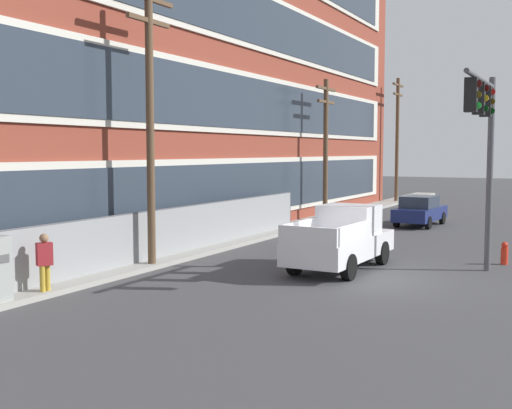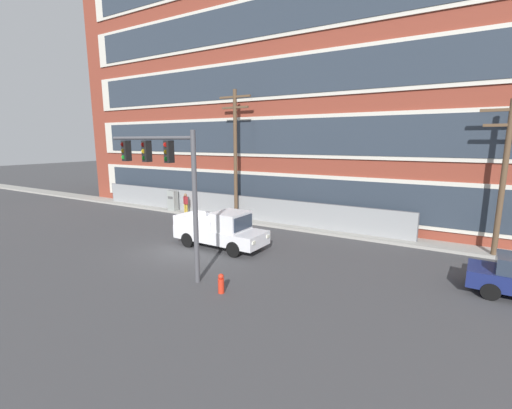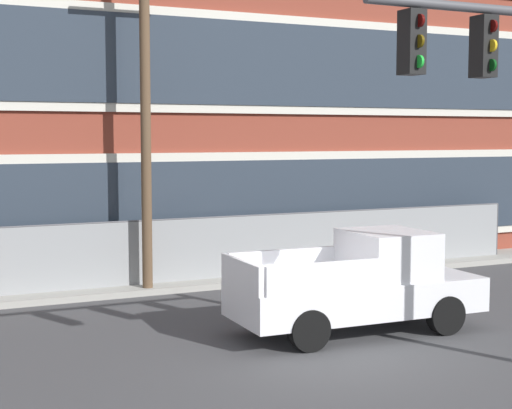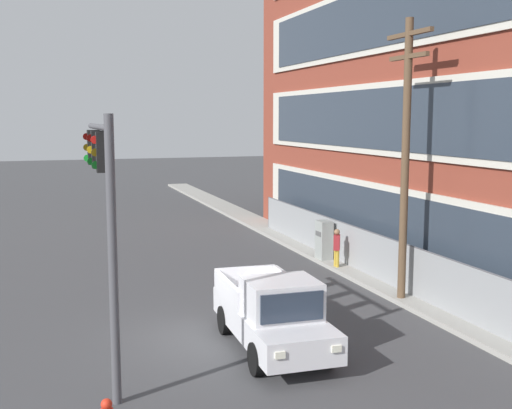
% 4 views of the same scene
% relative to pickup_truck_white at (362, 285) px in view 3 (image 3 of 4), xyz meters
% --- Properties ---
extents(ground_plane, '(160.00, 160.00, 0.00)m').
position_rel_pickup_truck_white_xyz_m(ground_plane, '(-1.69, -1.18, -0.96)').
color(ground_plane, '#424244').
extents(sidewalk_building_side, '(80.00, 1.69, 0.16)m').
position_rel_pickup_truck_white_xyz_m(sidewalk_building_side, '(-1.69, 6.11, -0.88)').
color(sidewalk_building_side, '#9E9B93').
rests_on(sidewalk_building_side, ground).
extents(chain_link_fence, '(26.35, 0.06, 1.84)m').
position_rel_pickup_truck_white_xyz_m(chain_link_fence, '(-4.05, 6.08, -0.02)').
color(chain_link_fence, gray).
rests_on(chain_link_fence, ground).
extents(pickup_truck_white, '(5.29, 2.17, 2.06)m').
position_rel_pickup_truck_white_xyz_m(pickup_truck_white, '(0.00, 0.00, 0.00)').
color(pickup_truck_white, silver).
rests_on(pickup_truck_white, ground).
extents(utility_pole_near_corner, '(2.49, 0.26, 9.21)m').
position_rel_pickup_truck_white_xyz_m(utility_pole_near_corner, '(-2.83, 5.57, 4.12)').
color(utility_pole_near_corner, brown).
rests_on(utility_pole_near_corner, ground).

